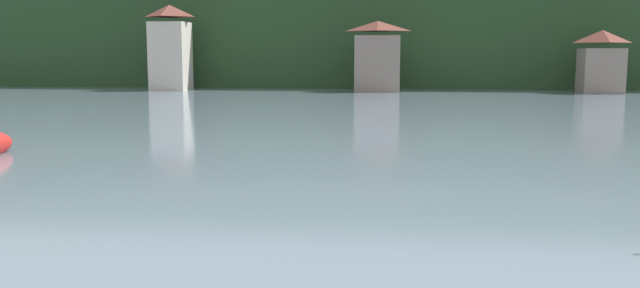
# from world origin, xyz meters

# --- Properties ---
(wooded_hillside) EXTENTS (352.00, 75.60, 40.93)m
(wooded_hillside) POSITION_xyz_m (14.35, 147.79, 9.06)
(wooded_hillside) COLOR #264223
(wooded_hillside) RESTS_ON ground_plane
(shore_building_west) EXTENTS (4.92, 4.75, 11.25)m
(shore_building_west) POSITION_xyz_m (-27.54, 99.34, 5.46)
(shore_building_west) COLOR beige
(shore_building_west) RESTS_ON ground_plane
(shore_building_westcentral) EXTENTS (5.98, 3.84, 8.98)m
(shore_building_westcentral) POSITION_xyz_m (0.00, 98.91, 4.36)
(shore_building_westcentral) COLOR gray
(shore_building_westcentral) RESTS_ON ground_plane
(shore_building_central) EXTENTS (5.09, 4.68, 7.73)m
(shore_building_central) POSITION_xyz_m (27.54, 99.31, 3.75)
(shore_building_central) COLOR gray
(shore_building_central) RESTS_ON ground_plane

